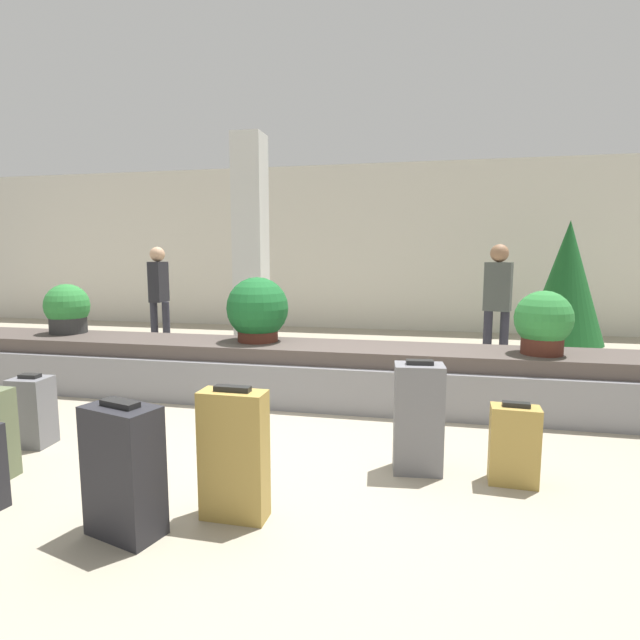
# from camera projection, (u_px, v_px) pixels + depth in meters

# --- Properties ---
(ground_plane) EXTENTS (18.00, 18.00, 0.00)m
(ground_plane) POSITION_uv_depth(u_px,v_px,m) (282.00, 452.00, 3.76)
(ground_plane) COLOR #9E937F
(back_wall) EXTENTS (18.00, 0.06, 3.20)m
(back_wall) POSITION_uv_depth(u_px,v_px,m) (373.00, 248.00, 9.73)
(back_wall) COLOR beige
(back_wall) RESTS_ON ground_plane
(carousel) EXTENTS (8.95, 0.90, 0.57)m
(carousel) POSITION_uv_depth(u_px,v_px,m) (320.00, 373.00, 5.07)
(carousel) COLOR gray
(carousel) RESTS_ON ground_plane
(pillar) EXTENTS (0.43, 0.43, 3.20)m
(pillar) POSITION_uv_depth(u_px,v_px,m) (251.00, 246.00, 7.36)
(pillar) COLOR silver
(pillar) RESTS_ON ground_plane
(suitcase_0) EXTENTS (0.44, 0.33, 0.73)m
(suitcase_0) POSITION_uv_depth(u_px,v_px,m) (124.00, 471.00, 2.61)
(suitcase_0) COLOR #232328
(suitcase_0) RESTS_ON ground_plane
(suitcase_1) EXTENTS (0.37, 0.17, 0.76)m
(suitcase_1) POSITION_uv_depth(u_px,v_px,m) (234.00, 455.00, 2.78)
(suitcase_1) COLOR #A3843D
(suitcase_1) RESTS_ON ground_plane
(suitcase_4) EXTENTS (0.31, 0.19, 0.54)m
(suitcase_4) POSITION_uv_depth(u_px,v_px,m) (514.00, 445.00, 3.21)
(suitcase_4) COLOR #A3843D
(suitcase_4) RESTS_ON ground_plane
(suitcase_5) EXTENTS (0.35, 0.25, 0.78)m
(suitcase_5) POSITION_uv_depth(u_px,v_px,m) (418.00, 418.00, 3.38)
(suitcase_5) COLOR slate
(suitcase_5) RESTS_ON ground_plane
(suitcase_6) EXTENTS (0.28, 0.25, 0.57)m
(suitcase_6) POSITION_uv_depth(u_px,v_px,m) (33.00, 411.00, 3.86)
(suitcase_6) COLOR slate
(suitcase_6) RESTS_ON ground_plane
(potted_plant_0) EXTENTS (0.64, 0.64, 0.67)m
(potted_plant_0) POSITION_uv_depth(u_px,v_px,m) (258.00, 311.00, 5.19)
(potted_plant_0) COLOR #4C2319
(potted_plant_0) RESTS_ON carousel
(potted_plant_1) EXTENTS (0.51, 0.51, 0.58)m
(potted_plant_1) POSITION_uv_depth(u_px,v_px,m) (543.00, 323.00, 4.52)
(potted_plant_1) COLOR #4C2319
(potted_plant_1) RESTS_ON carousel
(potted_plant_2) EXTENTS (0.50, 0.50, 0.57)m
(potted_plant_2) POSITION_uv_depth(u_px,v_px,m) (67.00, 309.00, 5.74)
(potted_plant_2) COLOR #2D2D2D
(potted_plant_2) RESTS_ON carousel
(traveler_0) EXTENTS (0.36, 0.27, 1.60)m
(traveler_0) POSITION_uv_depth(u_px,v_px,m) (498.00, 297.00, 6.26)
(traveler_0) COLOR #282833
(traveler_0) RESTS_ON ground_plane
(traveler_1) EXTENTS (0.31, 0.32, 1.59)m
(traveler_1) POSITION_uv_depth(u_px,v_px,m) (159.00, 290.00, 7.53)
(traveler_1) COLOR #282833
(traveler_1) RESTS_ON ground_plane
(decorated_tree) EXTENTS (1.08, 1.08, 1.96)m
(decorated_tree) POSITION_uv_depth(u_px,v_px,m) (567.00, 283.00, 7.22)
(decorated_tree) COLOR #4C331E
(decorated_tree) RESTS_ON ground_plane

